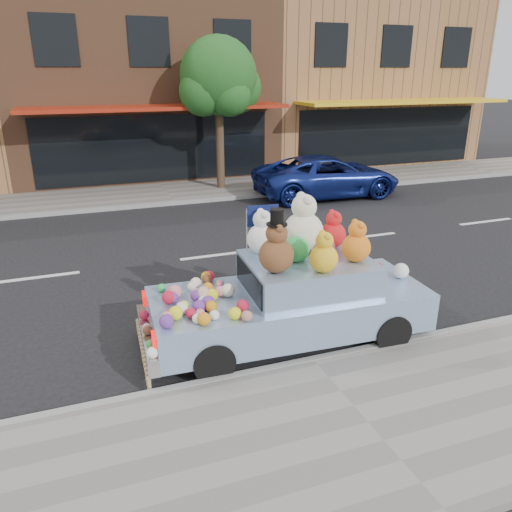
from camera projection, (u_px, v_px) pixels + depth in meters
name	position (u px, v px, depth m)	size (l,w,h in m)	color
ground	(218.00, 255.00, 11.74)	(120.00, 120.00, 0.00)	black
near_sidewalk	(368.00, 426.00, 6.01)	(60.00, 3.00, 0.12)	gray
far_sidewalk	(166.00, 193.00, 17.44)	(60.00, 3.00, 0.12)	gray
near_kerb	(312.00, 362.00, 7.32)	(60.00, 0.12, 0.13)	gray
far_kerb	(175.00, 203.00, 16.12)	(60.00, 0.12, 0.13)	gray
storefront_mid	(137.00, 82.00, 21.00)	(10.00, 9.80, 7.30)	brown
storefront_right	(345.00, 80.00, 24.24)	(10.00, 9.80, 7.30)	#94623E
street_tree	(219.00, 83.00, 16.87)	(3.00, 2.70, 5.22)	#38281C
car_blue	(327.00, 176.00, 17.02)	(2.31, 5.01, 1.39)	navy
art_car	(291.00, 292.00, 7.82)	(4.57, 1.97, 2.30)	black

